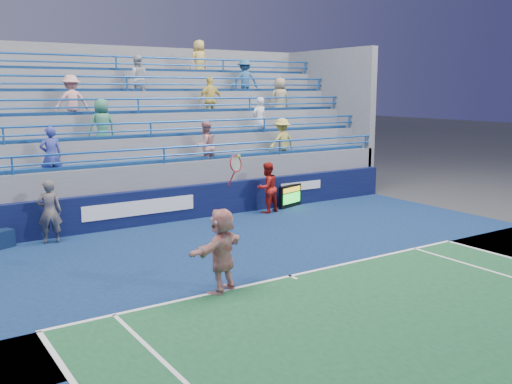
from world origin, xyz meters
TOP-DOWN VIEW (x-y plane):
  - ground at (0.00, 0.00)m, footprint 120.00×120.00m
  - sponsor_wall at (0.00, 6.50)m, footprint 18.00×0.32m
  - bleacher_stand at (0.01, 10.27)m, footprint 18.00×5.60m
  - serve_speed_board at (4.62, 6.20)m, footprint 1.15×0.47m
  - judge_chair at (-4.99, 6.20)m, footprint 0.65×0.67m
  - tennis_player at (-1.76, 0.02)m, footprint 1.72×1.18m
  - line_judge at (-3.78, 5.92)m, footprint 0.71×0.53m
  - ball_girl at (3.39, 5.90)m, footprint 0.95×0.81m

SIDE VIEW (x-z plane):
  - ground at x=0.00m, z-range 0.00..0.00m
  - judge_chair at x=-4.99m, z-range -0.16..0.72m
  - serve_speed_board at x=4.62m, z-range 0.00..0.81m
  - sponsor_wall at x=0.00m, z-range 0.00..1.10m
  - ball_girl at x=3.39m, z-range 0.00..1.74m
  - line_judge at x=-3.78m, z-range 0.00..1.77m
  - tennis_player at x=-1.76m, z-range -0.53..2.33m
  - bleacher_stand at x=0.01m, z-range -1.52..4.61m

